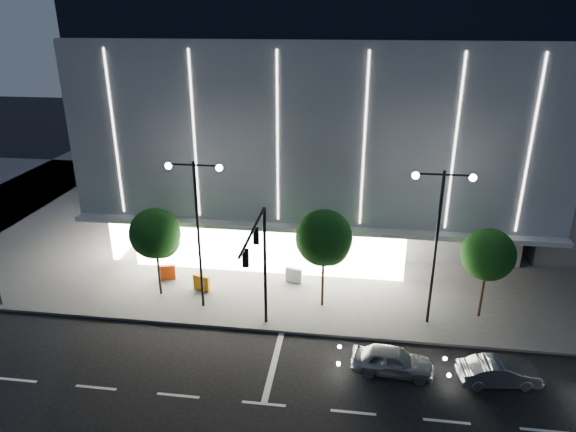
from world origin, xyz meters
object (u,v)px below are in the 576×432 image
(street_lamp_east, at_px, (438,227))
(tree_left, at_px, (156,236))
(tree_mid, at_px, (324,241))
(barrier_a, at_px, (167,272))
(tree_right, at_px, (488,257))
(street_lamp_west, at_px, (197,215))
(barrier_c, at_px, (202,283))
(car_lead, at_px, (393,361))
(barrier_d, at_px, (294,275))
(car_second, at_px, (499,372))
(traffic_mast, at_px, (260,255))

(street_lamp_east, relative_size, tree_left, 1.57)
(tree_mid, distance_m, barrier_a, 11.04)
(tree_mid, height_order, tree_right, tree_mid)
(tree_left, distance_m, tree_mid, 10.00)
(tree_left, bearing_deg, barrier_a, 98.37)
(street_lamp_west, distance_m, tree_mid, 7.28)
(tree_mid, relative_size, tree_right, 1.12)
(tree_mid, distance_m, barrier_c, 8.50)
(street_lamp_east, bearing_deg, tree_left, 176.35)
(car_lead, distance_m, barrier_d, 9.89)
(car_lead, height_order, car_second, car_lead)
(street_lamp_east, bearing_deg, street_lamp_west, 180.00)
(street_lamp_east, distance_m, car_second, 7.57)
(traffic_mast, height_order, barrier_c, traffic_mast)
(tree_right, distance_m, barrier_d, 11.76)
(car_lead, height_order, barrier_d, car_lead)
(traffic_mast, height_order, car_lead, traffic_mast)
(car_second, bearing_deg, barrier_c, 60.87)
(barrier_a, xyz_separation_m, barrier_c, (2.64, -1.04, 0.00))
(tree_mid, bearing_deg, tree_right, -0.00)
(street_lamp_west, bearing_deg, tree_mid, 8.26)
(car_lead, bearing_deg, tree_left, 72.38)
(tree_mid, relative_size, barrier_c, 5.59)
(street_lamp_east, distance_m, barrier_a, 17.30)
(barrier_c, bearing_deg, traffic_mast, -27.59)
(traffic_mast, bearing_deg, car_lead, -15.07)
(street_lamp_east, bearing_deg, barrier_d, 156.30)
(tree_left, relative_size, car_lead, 1.44)
(car_second, distance_m, barrier_c, 17.53)
(tree_right, xyz_separation_m, barrier_d, (-11.03, 2.49, -3.23))
(tree_right, bearing_deg, street_lamp_west, -176.36)
(tree_left, xyz_separation_m, tree_right, (19.00, -0.00, -0.15))
(car_lead, bearing_deg, car_second, -87.29)
(barrier_d, bearing_deg, street_lamp_east, -10.01)
(car_lead, xyz_separation_m, barrier_d, (-5.81, 8.01, -0.03))
(traffic_mast, relative_size, street_lamp_east, 0.79)
(traffic_mast, height_order, tree_right, traffic_mast)
(tree_right, relative_size, barrier_a, 5.01)
(car_lead, distance_m, barrier_c, 13.00)
(car_lead, xyz_separation_m, barrier_a, (-14.04, 7.28, -0.03))
(car_lead, bearing_deg, tree_right, -39.21)
(street_lamp_west, relative_size, barrier_c, 8.18)
(barrier_a, height_order, barrier_c, same)
(traffic_mast, xyz_separation_m, car_lead, (6.81, -1.83, -4.35))
(street_lamp_east, xyz_separation_m, barrier_a, (-16.23, 2.79, -5.31))
(tree_left, height_order, barrier_a, tree_left)
(street_lamp_west, bearing_deg, street_lamp_east, 0.00)
(street_lamp_east, height_order, car_lead, street_lamp_east)
(car_lead, height_order, barrier_a, car_lead)
(tree_left, relative_size, barrier_c, 5.20)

